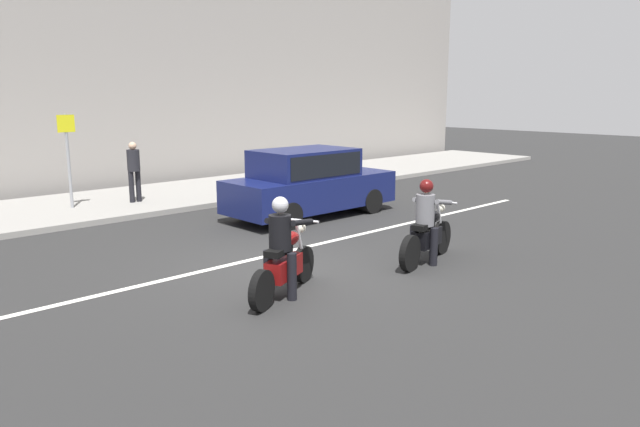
{
  "coord_description": "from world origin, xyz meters",
  "views": [
    {
      "loc": [
        -6.51,
        -7.88,
        3.09
      ],
      "look_at": [
        0.8,
        -0.07,
        0.92
      ],
      "focal_mm": 33.4,
      "sensor_mm": 36.0,
      "label": 1
    }
  ],
  "objects_px": {
    "street_sign_post": "(68,151)",
    "pedestrian_bystander": "(134,167)",
    "parked_sedan_navy": "(309,182)",
    "motorcycle_with_rider_black_leather": "(283,255)",
    "motorcycle_with_rider_gray": "(427,228)"
  },
  "relations": [
    {
      "from": "street_sign_post",
      "to": "pedestrian_bystander",
      "type": "xyz_separation_m",
      "value": [
        1.61,
        -0.34,
        -0.52
      ]
    },
    {
      "from": "motorcycle_with_rider_black_leather",
      "to": "parked_sedan_navy",
      "type": "distance_m",
      "value": 6.05
    },
    {
      "from": "motorcycle_with_rider_black_leather",
      "to": "street_sign_post",
      "type": "xyz_separation_m",
      "value": [
        0.11,
        8.79,
        0.97
      ]
    },
    {
      "from": "street_sign_post",
      "to": "pedestrian_bystander",
      "type": "distance_m",
      "value": 1.72
    },
    {
      "from": "pedestrian_bystander",
      "to": "parked_sedan_navy",
      "type": "bearing_deg",
      "value": -58.32
    },
    {
      "from": "street_sign_post",
      "to": "parked_sedan_navy",
      "type": "bearing_deg",
      "value": -47.28
    },
    {
      "from": "motorcycle_with_rider_gray",
      "to": "street_sign_post",
      "type": "relative_size",
      "value": 0.84
    },
    {
      "from": "pedestrian_bystander",
      "to": "motorcycle_with_rider_black_leather",
      "type": "bearing_deg",
      "value": -101.51
    },
    {
      "from": "motorcycle_with_rider_black_leather",
      "to": "parked_sedan_navy",
      "type": "height_order",
      "value": "parked_sedan_navy"
    },
    {
      "from": "street_sign_post",
      "to": "pedestrian_bystander",
      "type": "height_order",
      "value": "street_sign_post"
    },
    {
      "from": "parked_sedan_navy",
      "to": "pedestrian_bystander",
      "type": "relative_size",
      "value": 2.74
    },
    {
      "from": "motorcycle_with_rider_gray",
      "to": "motorcycle_with_rider_black_leather",
      "type": "height_order",
      "value": "motorcycle_with_rider_black_leather"
    },
    {
      "from": "motorcycle_with_rider_gray",
      "to": "street_sign_post",
      "type": "distance_m",
      "value": 9.69
    },
    {
      "from": "motorcycle_with_rider_gray",
      "to": "street_sign_post",
      "type": "height_order",
      "value": "street_sign_post"
    },
    {
      "from": "motorcycle_with_rider_gray",
      "to": "parked_sedan_navy",
      "type": "height_order",
      "value": "parked_sedan_navy"
    }
  ]
}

